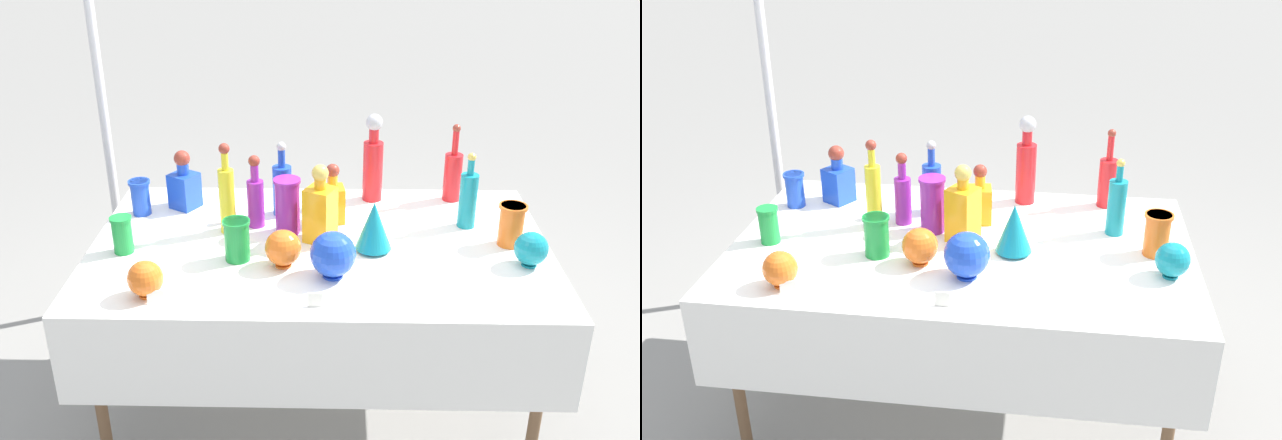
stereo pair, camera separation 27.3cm
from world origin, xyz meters
The scene contains 25 objects.
ground_plane centered at (0.00, 0.00, 0.00)m, with size 40.00×40.00×0.00m, color gray.
display_table centered at (0.00, -0.04, 0.70)m, with size 1.77×1.09×0.76m.
tall_bottle_0 centered at (0.59, 0.17, 0.88)m, with size 0.07×0.07×0.32m.
tall_bottle_1 centered at (0.22, 0.43, 0.93)m, with size 0.09×0.09×0.39m.
tall_bottle_2 centered at (-0.26, 0.15, 0.88)m, with size 0.07×0.07×0.30m.
tall_bottle_3 centered at (0.57, 0.44, 0.88)m, with size 0.08×0.08×0.35m.
tall_bottle_4 centered at (-0.37, 0.10, 0.92)m, with size 0.06×0.06×0.37m.
tall_bottle_5 centered at (-0.16, 0.27, 0.88)m, with size 0.08×0.08×0.32m.
square_decanter_0 centered at (-0.59, 0.33, 0.86)m, with size 0.14×0.14×0.26m.
square_decanter_1 centered at (0.05, 0.20, 0.86)m, with size 0.11×0.11×0.25m.
square_decanter_2 centered at (0.00, 0.03, 0.89)m, with size 0.14×0.14×0.32m.
slender_vase_0 centered at (-0.30, -0.14, 0.85)m, with size 0.10×0.10×0.16m.
slender_vase_1 centered at (-0.74, -0.09, 0.84)m, with size 0.08×0.08×0.14m.
slender_vase_2 centered at (0.73, 0.01, 0.85)m, with size 0.11×0.11×0.17m.
slender_vase_3 centered at (-0.76, 0.26, 0.84)m, with size 0.09×0.09×0.15m.
slender_vase_4 centered at (-0.13, 0.10, 0.88)m, with size 0.11×0.11×0.23m.
fluted_vase_0 centered at (0.20, -0.05, 0.86)m, with size 0.14×0.14×0.20m.
round_bowl_0 centered at (0.05, -0.26, 0.85)m, with size 0.16×0.16×0.17m.
round_bowl_1 centered at (0.77, -0.16, 0.83)m, with size 0.12×0.12×0.13m.
round_bowl_2 centered at (-0.13, -0.18, 0.83)m, with size 0.13×0.13×0.14m.
round_bowl_3 centered at (-0.58, -0.40, 0.83)m, with size 0.12×0.12×0.13m.
price_tag_left centered at (-0.01, -0.45, 0.78)m, with size 0.05×0.01×0.05m, color white.
price_tag_center centered at (-0.54, -0.45, 0.78)m, with size 0.06×0.01×0.05m, color white.
price_tag_right centered at (-0.21, -0.48, 0.78)m, with size 0.05×0.01×0.04m, color white.
canopy_pole centered at (-1.04, 0.76, 0.94)m, with size 0.18×0.18×2.40m.
Camera 1 is at (0.06, -2.46, 2.03)m, focal length 40.00 mm.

